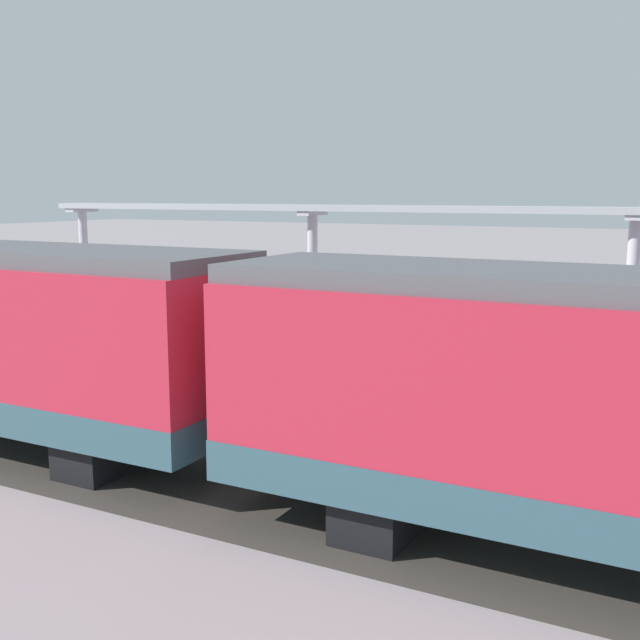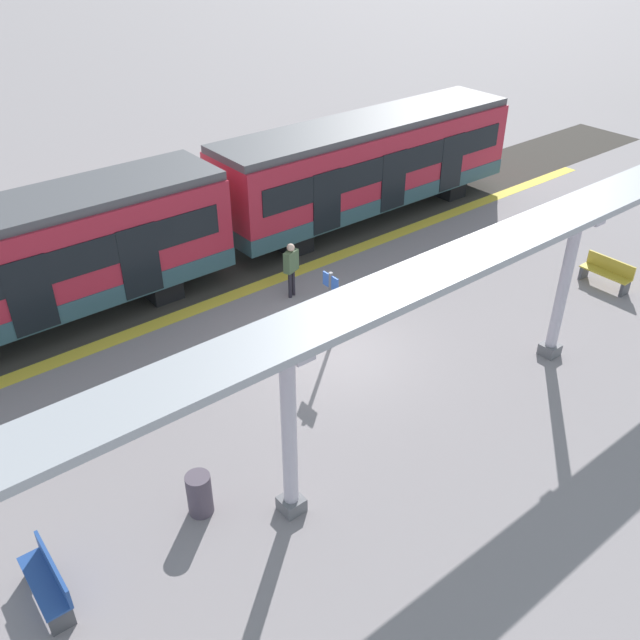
{
  "view_description": "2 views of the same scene",
  "coord_description": "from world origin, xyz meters",
  "px_view_note": "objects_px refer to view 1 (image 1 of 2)",
  "views": [
    {
      "loc": [
        -14.86,
        -5.83,
        4.36
      ],
      "look_at": [
        0.19,
        2.09,
        1.56
      ],
      "focal_mm": 43.1,
      "sensor_mm": 36.0,
      "label": 1
    },
    {
      "loc": [
        11.07,
        -9.27,
        10.09
      ],
      "look_at": [
        0.95,
        -1.14,
        1.79
      ],
      "focal_mm": 38.19,
      "sensor_mm": 36.0,
      "label": 2
    }
  ],
  "objects_px": {
    "canopy_pillar_fourth": "(85,268)",
    "platform_info_sign": "(403,340)",
    "canopy_pillar_third": "(313,281)",
    "passenger_waiting_near_edge": "(307,376)",
    "bench_mid_platform": "(165,329)",
    "canopy_pillar_second": "(631,300)"
  },
  "relations": [
    {
      "from": "canopy_pillar_fourth",
      "to": "bench_mid_platform",
      "type": "xyz_separation_m",
      "value": [
        -1.1,
        -4.16,
        -1.54
      ]
    },
    {
      "from": "platform_info_sign",
      "to": "canopy_pillar_fourth",
      "type": "bearing_deg",
      "value": 73.49
    },
    {
      "from": "canopy_pillar_fourth",
      "to": "platform_info_sign",
      "type": "distance_m",
      "value": 13.18
    },
    {
      "from": "canopy_pillar_third",
      "to": "platform_info_sign",
      "type": "xyz_separation_m",
      "value": [
        -3.74,
        -4.16,
        -0.65
      ]
    },
    {
      "from": "canopy_pillar_third",
      "to": "passenger_waiting_near_edge",
      "type": "distance_m",
      "value": 7.34
    },
    {
      "from": "bench_mid_platform",
      "to": "platform_info_sign",
      "type": "relative_size",
      "value": 0.68
    },
    {
      "from": "canopy_pillar_fourth",
      "to": "bench_mid_platform",
      "type": "distance_m",
      "value": 4.57
    },
    {
      "from": "canopy_pillar_third",
      "to": "passenger_waiting_near_edge",
      "type": "height_order",
      "value": "canopy_pillar_third"
    },
    {
      "from": "canopy_pillar_fourth",
      "to": "platform_info_sign",
      "type": "xyz_separation_m",
      "value": [
        -3.74,
        -12.62,
        -0.65
      ]
    },
    {
      "from": "canopy_pillar_third",
      "to": "bench_mid_platform",
      "type": "distance_m",
      "value": 4.7
    },
    {
      "from": "canopy_pillar_fourth",
      "to": "passenger_waiting_near_edge",
      "type": "distance_m",
      "value": 13.5
    },
    {
      "from": "bench_mid_platform",
      "to": "passenger_waiting_near_edge",
      "type": "height_order",
      "value": "passenger_waiting_near_edge"
    },
    {
      "from": "bench_mid_platform",
      "to": "platform_info_sign",
      "type": "height_order",
      "value": "platform_info_sign"
    },
    {
      "from": "canopy_pillar_third",
      "to": "platform_info_sign",
      "type": "relative_size",
      "value": 1.77
    },
    {
      "from": "bench_mid_platform",
      "to": "platform_info_sign",
      "type": "xyz_separation_m",
      "value": [
        -2.64,
        -8.46,
        0.89
      ]
    },
    {
      "from": "canopy_pillar_fourth",
      "to": "platform_info_sign",
      "type": "relative_size",
      "value": 1.77
    },
    {
      "from": "canopy_pillar_second",
      "to": "platform_info_sign",
      "type": "xyz_separation_m",
      "value": [
        -3.74,
        4.04,
        -0.65
      ]
    },
    {
      "from": "canopy_pillar_third",
      "to": "passenger_waiting_near_edge",
      "type": "bearing_deg",
      "value": -152.5
    },
    {
      "from": "platform_info_sign",
      "to": "passenger_waiting_near_edge",
      "type": "relative_size",
      "value": 1.31
    },
    {
      "from": "canopy_pillar_third",
      "to": "bench_mid_platform",
      "type": "height_order",
      "value": "canopy_pillar_third"
    },
    {
      "from": "canopy_pillar_second",
      "to": "canopy_pillar_fourth",
      "type": "bearing_deg",
      "value": 90.0
    },
    {
      "from": "canopy_pillar_third",
      "to": "canopy_pillar_fourth",
      "type": "xyz_separation_m",
      "value": [
        0.0,
        8.45,
        0.0
      ]
    }
  ]
}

